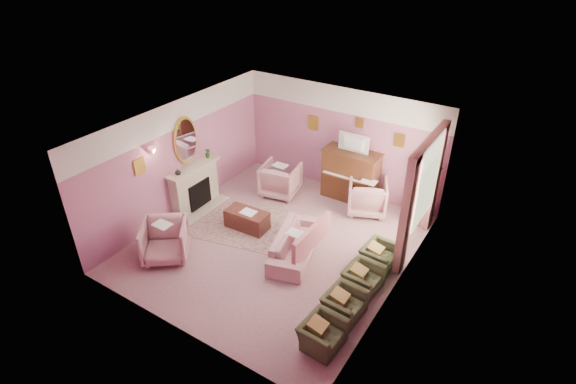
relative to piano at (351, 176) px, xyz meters
The scene contains 48 objects.
floor 2.80m from the piano, 100.57° to the right, with size 5.50×6.00×0.01m, color gray.
ceiling 3.47m from the piano, 100.57° to the right, with size 5.50×6.00×0.01m, color white.
wall_back 0.96m from the piano, 147.38° to the left, with size 5.50×0.02×2.80m, color #8D5A80.
wall_front 5.75m from the piano, 95.03° to the right, with size 5.50×0.02×2.80m, color #8D5A80.
wall_left 4.28m from the piano, 140.49° to the right, with size 0.02×6.00×2.80m, color #8D5A80.
wall_right 3.58m from the piano, 49.98° to the right, with size 0.02×6.00×2.80m, color #8D5A80.
picture_rail_band 1.92m from the piano, 148.20° to the left, with size 5.50×0.01×0.65m, color white.
stripe_panel 2.66m from the piano, 31.69° to the right, with size 0.01×3.00×2.15m, color #A0B793.
fireplace_surround 3.96m from the piano, 141.25° to the right, with size 0.30×1.40×1.10m, color #BAAE93.
fireplace_inset 3.89m from the piano, 140.33° to the right, with size 0.18×0.72×0.68m, color black.
fire_ember 3.88m from the piano, 139.95° to the right, with size 0.06×0.54×0.10m, color #FF4B03.
mantel_shelf 3.97m from the piano, 140.98° to the right, with size 0.40×1.55×0.07m, color #BAAE93.
hearth 3.86m from the piano, 139.37° to the right, with size 0.55×1.50×0.02m, color #BAAE93.
mirror_frame 4.21m from the piano, 142.22° to the right, with size 0.04×0.72×1.20m, color gold.
mirror_glass 4.19m from the piano, 142.01° to the right, with size 0.01×0.60×1.06m, color white.
sconce_shade 4.90m from the piano, 131.47° to the right, with size 0.20×0.20×0.16m, color #F5A48E.
piano is the anchor object (origin of this frame).
piano_keyshelf 0.36m from the piano, 90.00° to the right, with size 1.30×0.12×0.06m, color #4B2815.
piano_keys 0.37m from the piano, 90.00° to the right, with size 1.20×0.08×0.02m, color beige.
piano_top 0.66m from the piano, ahead, with size 1.45×0.65×0.04m, color #4B2815.
television 0.95m from the piano, 90.00° to the right, with size 0.80×0.12×0.48m, color black.
print_back_left 1.71m from the piano, 167.85° to the left, with size 0.30×0.03×0.38m, color gold.
print_back_right 1.57m from the piano, 14.93° to the left, with size 0.26×0.03×0.34m, color gold.
print_back_mid 1.38m from the piano, 90.00° to the left, with size 0.22×0.03×0.26m, color gold.
print_left_wall 5.15m from the piano, 129.60° to the right, with size 0.03×0.28×0.36m, color gold.
window_blind 2.69m from the piano, 27.19° to the right, with size 0.03×1.40×1.80m, color beige.
curtain_left 3.02m from the piano, 44.04° to the right, with size 0.16×0.34×2.60m, color #B35E6A.
curtain_right 2.23m from the piano, ahead, with size 0.16×0.34×2.60m, color #B35E6A.
pelmet 3.07m from the piano, 28.06° to the right, with size 0.16×2.20×0.16m, color #B35E6A.
mantel_plant 3.67m from the piano, 147.67° to the right, with size 0.16×0.16×0.28m, color #29611D.
mantel_vase 4.30m from the piano, 135.67° to the right, with size 0.16×0.16×0.16m, color white.
area_rug 2.84m from the piano, 119.04° to the right, with size 2.50×1.80×0.01m, color #916C65.
coffee_table 2.94m from the piano, 119.23° to the right, with size 1.00×0.50×0.45m, color #4A231A.
table_paper 2.89m from the piano, 118.36° to the right, with size 0.35×0.28×0.01m, color white.
sofa 2.78m from the piano, 88.90° to the right, with size 0.64×1.92×0.78m, color tan.
sofa_throw 2.80m from the piano, 80.70° to the right, with size 0.10×1.46×0.53m, color #B35E6A.
floral_armchair_left 1.83m from the piano, 153.56° to the right, with size 0.91×0.91×0.95m, color tan.
floral_armchair_right 0.77m from the piano, 29.45° to the right, with size 0.91×0.91×0.95m, color tan.
floral_armchair_front 4.88m from the piano, 117.08° to the right, with size 0.91×0.91×0.95m, color tan.
olive_chair_a 4.94m from the piano, 69.42° to the right, with size 0.52×0.75×0.65m, color #3C4327.
olive_chair_b 4.18m from the piano, 65.46° to the right, with size 0.52×0.75×0.65m, color #3C4327.
olive_chair_c 3.45m from the piano, 59.78° to the right, with size 0.52×0.75×0.65m, color #3C4327.
olive_chair_d 2.78m from the piano, 51.18° to the right, with size 0.52×0.75×0.65m, color #3C4327.
side_table 1.83m from the piano, ahead, with size 0.52×0.52×0.70m, color silver.
side_plant_big 1.82m from the piano, ahead, with size 0.30×0.30×0.34m, color #29611D.
side_plant_small 1.94m from the piano, ahead, with size 0.16×0.16×0.28m, color #29611D.
palm_pot 1.92m from the piano, ahead, with size 0.34×0.34×0.34m, color #956647.
palm_plant 1.91m from the piano, ahead, with size 0.76×0.76×1.44m, color #29611D.
Camera 1 is at (4.58, -6.69, 6.17)m, focal length 28.00 mm.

